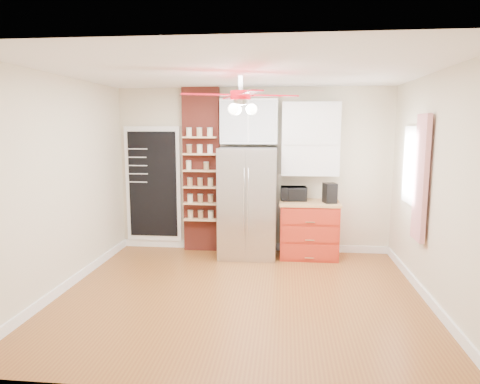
# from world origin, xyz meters

# --- Properties ---
(floor) EXTENTS (4.50, 4.50, 0.00)m
(floor) POSITION_xyz_m (0.00, 0.00, 0.00)
(floor) COLOR brown
(floor) RESTS_ON ground
(ceiling) EXTENTS (4.50, 4.50, 0.00)m
(ceiling) POSITION_xyz_m (0.00, 0.00, 2.70)
(ceiling) COLOR white
(ceiling) RESTS_ON wall_back
(wall_back) EXTENTS (4.50, 0.02, 2.70)m
(wall_back) POSITION_xyz_m (0.00, 2.00, 1.35)
(wall_back) COLOR beige
(wall_back) RESTS_ON floor
(wall_front) EXTENTS (4.50, 0.02, 2.70)m
(wall_front) POSITION_xyz_m (0.00, -2.00, 1.35)
(wall_front) COLOR beige
(wall_front) RESTS_ON floor
(wall_left) EXTENTS (0.02, 4.00, 2.70)m
(wall_left) POSITION_xyz_m (-2.25, 0.00, 1.35)
(wall_left) COLOR beige
(wall_left) RESTS_ON floor
(wall_right) EXTENTS (0.02, 4.00, 2.70)m
(wall_right) POSITION_xyz_m (2.25, 0.00, 1.35)
(wall_right) COLOR beige
(wall_right) RESTS_ON floor
(chalkboard) EXTENTS (0.95, 0.05, 1.95)m
(chalkboard) POSITION_xyz_m (-1.70, 1.96, 1.10)
(chalkboard) COLOR white
(chalkboard) RESTS_ON wall_back
(brick_pillar) EXTENTS (0.60, 0.16, 2.70)m
(brick_pillar) POSITION_xyz_m (-0.85, 1.92, 1.35)
(brick_pillar) COLOR maroon
(brick_pillar) RESTS_ON floor
(fridge) EXTENTS (0.90, 0.70, 1.75)m
(fridge) POSITION_xyz_m (-0.05, 1.63, 0.88)
(fridge) COLOR #AEADB2
(fridge) RESTS_ON floor
(upper_glass_cabinet) EXTENTS (0.90, 0.35, 0.70)m
(upper_glass_cabinet) POSITION_xyz_m (-0.05, 1.82, 2.15)
(upper_glass_cabinet) COLOR white
(upper_glass_cabinet) RESTS_ON wall_back
(red_cabinet) EXTENTS (0.94, 0.64, 0.90)m
(red_cabinet) POSITION_xyz_m (0.92, 1.68, 0.45)
(red_cabinet) COLOR #AF2A18
(red_cabinet) RESTS_ON floor
(upper_shelf_unit) EXTENTS (0.90, 0.30, 1.15)m
(upper_shelf_unit) POSITION_xyz_m (0.92, 1.85, 1.88)
(upper_shelf_unit) COLOR white
(upper_shelf_unit) RESTS_ON wall_back
(window) EXTENTS (0.04, 0.75, 1.05)m
(window) POSITION_xyz_m (2.23, 0.90, 1.55)
(window) COLOR white
(window) RESTS_ON wall_right
(curtain) EXTENTS (0.06, 0.40, 1.55)m
(curtain) POSITION_xyz_m (2.18, 0.35, 1.45)
(curtain) COLOR #B21727
(curtain) RESTS_ON wall_right
(ceiling_fan) EXTENTS (1.40, 1.40, 0.44)m
(ceiling_fan) POSITION_xyz_m (0.00, 0.00, 2.42)
(ceiling_fan) COLOR silver
(ceiling_fan) RESTS_ON ceiling
(toaster_oven) EXTENTS (0.42, 0.30, 0.22)m
(toaster_oven) POSITION_xyz_m (0.67, 1.75, 1.01)
(toaster_oven) COLOR black
(toaster_oven) RESTS_ON red_cabinet
(coffee_maker) EXTENTS (0.23, 0.25, 0.31)m
(coffee_maker) POSITION_xyz_m (1.22, 1.60, 1.05)
(coffee_maker) COLOR black
(coffee_maker) RESTS_ON red_cabinet
(canister_left) EXTENTS (0.12, 0.12, 0.13)m
(canister_left) POSITION_xyz_m (1.26, 1.58, 0.96)
(canister_left) COLOR #AE2209
(canister_left) RESTS_ON red_cabinet
(canister_right) EXTENTS (0.12, 0.12, 0.13)m
(canister_right) POSITION_xyz_m (1.28, 1.75, 0.96)
(canister_right) COLOR #AE0909
(canister_right) RESTS_ON red_cabinet
(pantry_jar_oats) EXTENTS (0.09, 0.09, 0.14)m
(pantry_jar_oats) POSITION_xyz_m (-1.03, 1.75, 1.44)
(pantry_jar_oats) COLOR beige
(pantry_jar_oats) RESTS_ON brick_pillar
(pantry_jar_beans) EXTENTS (0.12, 0.12, 0.12)m
(pantry_jar_beans) POSITION_xyz_m (-0.74, 1.78, 1.43)
(pantry_jar_beans) COLOR olive
(pantry_jar_beans) RESTS_ON brick_pillar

